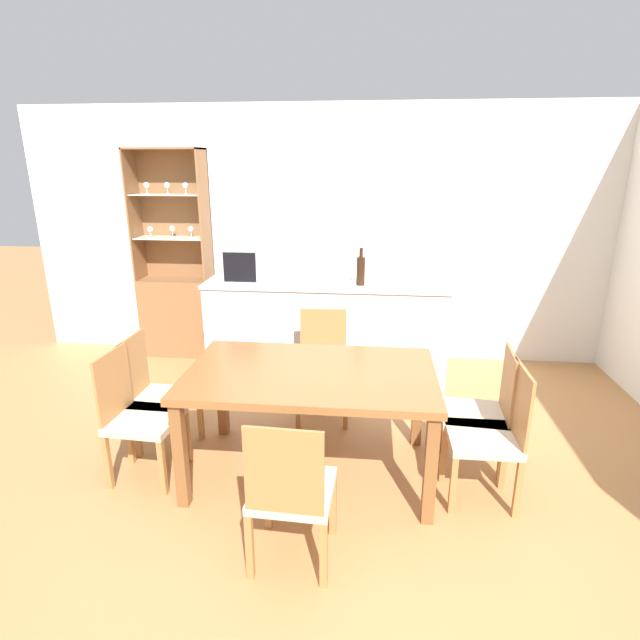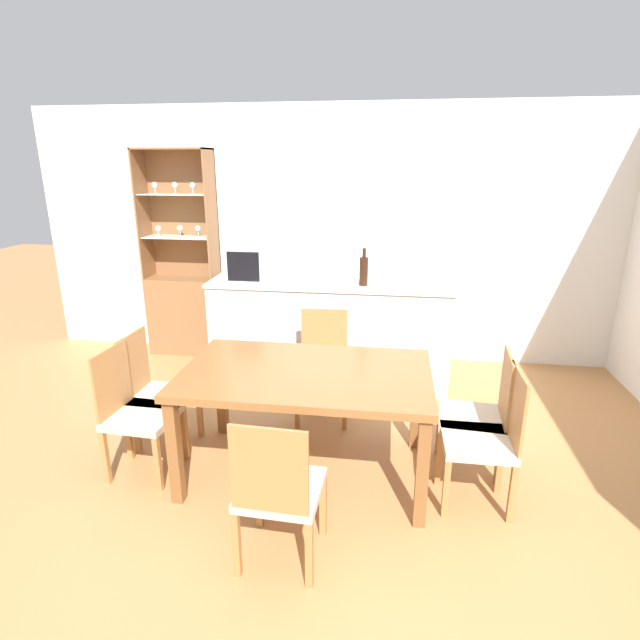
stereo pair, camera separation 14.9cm
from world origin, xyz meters
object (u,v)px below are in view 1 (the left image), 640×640
(dining_chair_side_left_far, at_px, (157,396))
(dining_chair_side_left_near, at_px, (139,416))
(microwave, at_px, (251,264))
(wine_bottle, at_px, (361,270))
(dining_table, at_px, (311,383))
(dining_chair_side_right_near, at_px, (491,435))
(dining_chair_head_far, at_px, (323,366))
(display_cabinet, at_px, (178,299))
(dining_chair_head_near, at_px, (291,492))
(dining_chair_side_right_far, at_px, (481,413))

(dining_chair_side_left_far, bearing_deg, dining_chair_side_left_near, 1.40)
(microwave, relative_size, wine_bottle, 1.39)
(dining_table, xyz_separation_m, microwave, (-0.73, 1.52, 0.46))
(microwave, bearing_deg, wine_bottle, -5.70)
(dining_chair_side_left_near, height_order, wine_bottle, wine_bottle)
(dining_chair_side_right_near, xyz_separation_m, dining_chair_side_left_near, (-2.22, 0.00, 0.00))
(dining_chair_head_far, relative_size, dining_chair_side_left_near, 1.00)
(display_cabinet, bearing_deg, dining_chair_head_far, -36.37)
(dining_table, bearing_deg, dining_chair_head_far, 90.23)
(display_cabinet, distance_m, dining_chair_head_near, 3.31)
(dining_table, xyz_separation_m, dining_chair_side_right_far, (1.11, 0.14, -0.23))
(display_cabinet, distance_m, dining_chair_side_right_far, 3.38)
(display_cabinet, bearing_deg, dining_chair_side_right_near, -38.06)
(microwave, bearing_deg, dining_chair_side_left_near, -102.85)
(display_cabinet, height_order, dining_chair_head_far, display_cabinet)
(display_cabinet, relative_size, dining_table, 1.35)
(display_cabinet, distance_m, dining_chair_side_right_near, 3.55)
(dining_chair_side_right_near, xyz_separation_m, dining_chair_head_far, (-1.11, 0.95, 0.00))
(dining_chair_head_far, height_order, wine_bottle, wine_bottle)
(display_cabinet, bearing_deg, dining_chair_head_near, -59.48)
(dining_chair_side_left_far, xyz_separation_m, dining_chair_head_far, (1.11, 0.66, 0.00))
(dining_table, distance_m, dining_chair_side_left_far, 1.14)
(dining_chair_head_near, bearing_deg, microwave, 110.01)
(dining_table, xyz_separation_m, dining_chair_side_left_near, (-1.11, -0.14, -0.23))
(microwave, bearing_deg, display_cabinet, 150.99)
(dining_chair_side_left_far, xyz_separation_m, dining_chair_side_left_near, (0.00, -0.29, 0.00))
(dining_table, bearing_deg, dining_chair_head_near, -90.15)
(dining_chair_head_near, bearing_deg, dining_chair_side_left_near, 151.65)
(dining_chair_side_right_near, height_order, microwave, microwave)
(dining_chair_head_near, xyz_separation_m, dining_chair_head_far, (-0.00, 1.61, 0.00))
(dining_table, distance_m, dining_chair_head_far, 0.84)
(dining_chair_head_far, bearing_deg, display_cabinet, -40.41)
(dining_chair_side_right_near, height_order, dining_chair_side_right_far, same)
(dining_chair_head_far, xyz_separation_m, microwave, (-0.73, 0.71, 0.69))
(wine_bottle, bearing_deg, microwave, 174.30)
(dining_table, relative_size, dining_chair_head_far, 1.82)
(wine_bottle, bearing_deg, dining_table, -100.81)
(dining_chair_head_near, bearing_deg, dining_chair_head_far, 92.58)
(dining_table, bearing_deg, wine_bottle, 79.19)
(dining_chair_side_left_near, bearing_deg, microwave, 170.51)
(display_cabinet, height_order, microwave, display_cabinet)
(dining_chair_side_left_far, distance_m, microwave, 1.58)
(dining_chair_head_near, xyz_separation_m, microwave, (-0.73, 2.32, 0.69))
(dining_chair_head_far, bearing_deg, wine_bottle, -118.19)
(display_cabinet, bearing_deg, wine_bottle, -17.79)
(dining_table, relative_size, microwave, 3.43)
(dining_chair_head_near, bearing_deg, dining_chair_side_left_far, 141.89)
(dining_chair_side_left_near, distance_m, wine_bottle, 2.19)
(dining_table, height_order, dining_chair_side_right_near, dining_chair_side_right_near)
(dining_chair_side_right_near, height_order, wine_bottle, wine_bottle)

